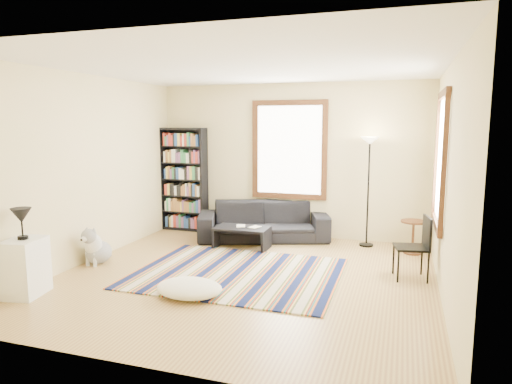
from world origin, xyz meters
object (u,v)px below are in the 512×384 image
(coffee_table, at_px, (242,238))
(floor_lamp, at_px, (368,192))
(floor_cushion, at_px, (189,288))
(folding_chair, at_px, (411,248))
(side_table, at_px, (413,237))
(bookshelf, at_px, (184,179))
(sofa, at_px, (263,221))
(dog, at_px, (98,245))
(white_cabinet, at_px, (25,267))

(coffee_table, distance_m, floor_lamp, 2.26)
(floor_cushion, distance_m, floor_lamp, 3.66)
(coffee_table, relative_size, folding_chair, 1.05)
(side_table, bearing_deg, bookshelf, 174.32)
(bookshelf, bearing_deg, floor_cushion, -62.43)
(sofa, relative_size, dog, 4.13)
(floor_cushion, bearing_deg, bookshelf, 117.57)
(side_table, distance_m, dog, 4.91)
(bookshelf, relative_size, dog, 3.57)
(coffee_table, xyz_separation_m, floor_cushion, (0.13, -2.26, -0.08))
(sofa, height_order, dog, sofa)
(floor_lamp, distance_m, side_table, 1.03)
(bookshelf, xyz_separation_m, coffee_table, (1.55, -0.96, -0.82))
(white_cabinet, bearing_deg, coffee_table, 47.29)
(bookshelf, height_order, dog, bookshelf)
(floor_lamp, relative_size, side_table, 3.44)
(sofa, bearing_deg, side_table, -23.00)
(bookshelf, xyz_separation_m, floor_lamp, (3.53, -0.17, -0.07))
(sofa, xyz_separation_m, dog, (-1.92, -2.16, -0.06))
(floor_lamp, bearing_deg, white_cabinet, -136.03)
(floor_cushion, distance_m, white_cabinet, 2.01)
(coffee_table, bearing_deg, floor_cushion, -86.62)
(sofa, height_order, floor_lamp, floor_lamp)
(floor_cushion, bearing_deg, floor_lamp, 58.80)
(bookshelf, height_order, floor_lamp, bookshelf)
(floor_lamp, distance_m, white_cabinet, 5.25)
(floor_lamp, xyz_separation_m, side_table, (0.75, -0.26, -0.66))
(sofa, xyz_separation_m, folding_chair, (2.52, -1.44, 0.09))
(side_table, relative_size, folding_chair, 0.63)
(coffee_table, height_order, side_table, side_table)
(side_table, bearing_deg, white_cabinet, -143.20)
(floor_cushion, bearing_deg, dog, 157.18)
(folding_chair, bearing_deg, floor_cushion, -160.30)
(folding_chair, distance_m, white_cabinet, 4.91)
(coffee_table, xyz_separation_m, floor_lamp, (1.98, 0.79, 0.75))
(sofa, relative_size, coffee_table, 2.57)
(floor_cushion, xyz_separation_m, floor_lamp, (1.85, 3.05, 0.83))
(floor_lamp, xyz_separation_m, dog, (-3.74, -2.26, -0.65))
(floor_cushion, bearing_deg, folding_chair, 30.73)
(folding_chair, bearing_deg, coffee_table, 153.38)
(sofa, relative_size, bookshelf, 1.16)
(sofa, distance_m, bookshelf, 1.85)
(white_cabinet, bearing_deg, floor_cushion, 6.05)
(side_table, xyz_separation_m, dog, (-4.48, -2.00, 0.01))
(bookshelf, distance_m, white_cabinet, 3.85)
(coffee_table, xyz_separation_m, side_table, (2.73, 0.54, 0.09))
(side_table, bearing_deg, folding_chair, -92.23)
(sofa, distance_m, floor_cushion, 2.96)
(folding_chair, height_order, white_cabinet, folding_chair)
(sofa, distance_m, floor_lamp, 1.92)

